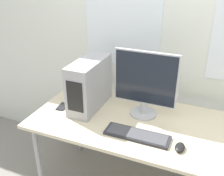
{
  "coord_description": "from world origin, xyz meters",
  "views": [
    {
      "loc": [
        0.26,
        -1.25,
        1.9
      ],
      "look_at": [
        -0.43,
        0.41,
        1.01
      ],
      "focal_mm": 42.0,
      "sensor_mm": 36.0,
      "label": 1
    }
  ],
  "objects": [
    {
      "name": "wall_back",
      "position": [
        0.0,
        0.96,
        1.35
      ],
      "size": [
        8.0,
        0.07,
        2.7
      ],
      "color": "silver",
      "rests_on": "ground_plane"
    },
    {
      "name": "pc_tower",
      "position": [
        -0.66,
        0.48,
        0.97
      ],
      "size": [
        0.19,
        0.48,
        0.41
      ],
      "color": "#9E9EA3",
      "rests_on": "desk"
    },
    {
      "name": "cell_phone",
      "position": [
        -0.88,
        0.37,
        0.77
      ],
      "size": [
        0.08,
        0.13,
        0.01
      ],
      "rotation": [
        0.0,
        0.0,
        0.11
      ],
      "color": "#232328",
      "rests_on": "desk"
    },
    {
      "name": "keyboard",
      "position": [
        -0.16,
        0.22,
        0.77
      ],
      "size": [
        0.47,
        0.15,
        0.02
      ],
      "color": "#28282D",
      "rests_on": "desk"
    },
    {
      "name": "mouse",
      "position": [
        0.14,
        0.2,
        0.78
      ],
      "size": [
        0.07,
        0.11,
        0.03
      ],
      "color": "black",
      "rests_on": "desk"
    },
    {
      "name": "monitor_main",
      "position": [
        -0.21,
        0.53,
        1.04
      ],
      "size": [
        0.5,
        0.22,
        0.53
      ],
      "color": "#B7B7BC",
      "rests_on": "desk"
    },
    {
      "name": "desk",
      "position": [
        0.0,
        0.41,
        0.72
      ],
      "size": [
        2.09,
        0.83,
        0.76
      ],
      "color": "beige",
      "rests_on": "ground_plane"
    }
  ]
}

